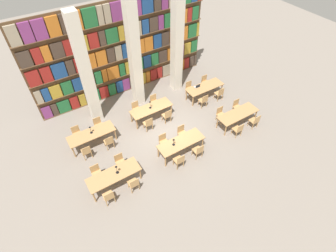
% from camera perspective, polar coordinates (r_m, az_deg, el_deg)
% --- Properties ---
extents(ground_plane, '(40.00, 40.00, 0.00)m').
position_cam_1_polar(ground_plane, '(13.97, -0.31, -1.64)').
color(ground_plane, gray).
extents(bookshelf_bank, '(10.63, 0.35, 5.50)m').
position_cam_1_polar(bookshelf_bank, '(15.56, -9.74, 16.03)').
color(bookshelf_bank, brown).
rests_on(bookshelf_bank, ground_plane).
extents(pillar_left, '(0.55, 0.55, 6.00)m').
position_cam_1_polar(pillar_left, '(13.56, -17.50, 11.03)').
color(pillar_left, silver).
rests_on(pillar_left, ground_plane).
extents(pillar_center, '(0.55, 0.55, 6.00)m').
position_cam_1_polar(pillar_center, '(14.26, -7.29, 14.65)').
color(pillar_center, silver).
rests_on(pillar_center, ground_plane).
extents(pillar_right, '(0.55, 0.55, 6.00)m').
position_cam_1_polar(pillar_right, '(15.39, 1.96, 17.46)').
color(pillar_right, silver).
rests_on(pillar_right, ground_plane).
extents(reading_table_0, '(2.33, 0.82, 0.77)m').
position_cam_1_polar(reading_table_0, '(11.74, -11.71, -10.47)').
color(reading_table_0, tan).
rests_on(reading_table_0, ground_plane).
extents(chair_0, '(0.42, 0.40, 0.88)m').
position_cam_1_polar(chair_0, '(11.48, -12.76, -14.73)').
color(chair_0, tan).
rests_on(chair_0, ground_plane).
extents(chair_1, '(0.42, 0.40, 0.88)m').
position_cam_1_polar(chair_1, '(12.26, -15.33, -9.75)').
color(chair_1, tan).
rests_on(chair_1, ground_plane).
extents(chair_2, '(0.42, 0.40, 0.88)m').
position_cam_1_polar(chair_2, '(11.62, -7.47, -12.32)').
color(chair_2, tan).
rests_on(chair_2, ground_plane).
extents(chair_3, '(0.42, 0.40, 0.88)m').
position_cam_1_polar(chair_3, '(12.39, -10.40, -7.60)').
color(chair_3, tan).
rests_on(chair_3, ground_plane).
extents(desk_lamp_0, '(0.14, 0.14, 0.48)m').
position_cam_1_polar(desk_lamp_0, '(11.43, -11.17, -8.99)').
color(desk_lamp_0, black).
rests_on(desk_lamp_0, reading_table_0).
extents(reading_table_1, '(2.33, 0.82, 0.77)m').
position_cam_1_polar(reading_table_1, '(12.64, 2.84, -3.68)').
color(reading_table_1, tan).
rests_on(reading_table_1, ground_plane).
extents(chair_4, '(0.42, 0.40, 0.88)m').
position_cam_1_polar(chair_4, '(12.24, 2.47, -7.47)').
color(chair_4, tan).
rests_on(chair_4, ground_plane).
extents(chair_5, '(0.42, 0.40, 0.88)m').
position_cam_1_polar(chair_5, '(12.98, -0.96, -3.31)').
color(chair_5, tan).
rests_on(chair_5, ground_plane).
extents(chair_6, '(0.42, 0.40, 0.88)m').
position_cam_1_polar(chair_6, '(12.68, 6.62, -5.31)').
color(chair_6, tan).
rests_on(chair_6, ground_plane).
extents(chair_7, '(0.42, 0.40, 0.88)m').
position_cam_1_polar(chair_7, '(13.39, 3.06, -1.42)').
color(chair_7, tan).
rests_on(chair_7, ground_plane).
extents(desk_lamp_1, '(0.14, 0.14, 0.41)m').
position_cam_1_polar(desk_lamp_1, '(12.24, 1.24, -3.26)').
color(desk_lamp_1, black).
rests_on(desk_lamp_1, reading_table_1).
extents(reading_table_2, '(2.33, 0.82, 0.77)m').
position_cam_1_polar(reading_table_2, '(14.49, 14.97, 2.42)').
color(reading_table_2, tan).
rests_on(reading_table_2, ground_plane).
extents(chair_8, '(0.42, 0.40, 0.88)m').
position_cam_1_polar(chair_8, '(13.99, 15.03, -0.72)').
color(chair_8, tan).
rests_on(chair_8, ground_plane).
extents(chair_9, '(0.42, 0.40, 0.88)m').
position_cam_1_polar(chair_9, '(14.64, 11.39, 2.61)').
color(chair_9, tan).
rests_on(chair_9, ground_plane).
extents(chair_10, '(0.42, 0.40, 0.88)m').
position_cam_1_polar(chair_10, '(14.71, 18.38, 1.08)').
color(chair_10, tan).
rests_on(chair_10, ground_plane).
extents(chair_11, '(0.42, 0.40, 0.88)m').
position_cam_1_polar(chair_11, '(15.33, 14.77, 4.19)').
color(chair_11, tan).
rests_on(chair_11, ground_plane).
extents(reading_table_3, '(2.33, 0.82, 0.77)m').
position_cam_1_polar(reading_table_3, '(13.52, -16.31, -1.80)').
color(reading_table_3, tan).
rests_on(reading_table_3, ground_plane).
extents(chair_12, '(0.42, 0.40, 0.88)m').
position_cam_1_polar(chair_12, '(13.15, -17.36, -5.28)').
color(chair_12, tan).
rests_on(chair_12, ground_plane).
extents(chair_13, '(0.42, 0.40, 0.88)m').
position_cam_1_polar(chair_13, '(14.12, -19.23, -1.49)').
color(chair_13, tan).
rests_on(chair_13, ground_plane).
extents(chair_14, '(0.42, 0.40, 0.88)m').
position_cam_1_polar(chair_14, '(13.28, -12.74, -3.32)').
color(chair_14, tan).
rests_on(chair_14, ground_plane).
extents(chair_15, '(0.42, 0.40, 0.88)m').
position_cam_1_polar(chair_15, '(14.24, -14.91, 0.30)').
color(chair_15, tan).
rests_on(chair_15, ground_plane).
extents(desk_lamp_2, '(0.14, 0.14, 0.45)m').
position_cam_1_polar(desk_lamp_2, '(13.29, -16.58, -0.52)').
color(desk_lamp_2, black).
rests_on(desk_lamp_2, reading_table_3).
extents(reading_table_4, '(2.33, 0.82, 0.77)m').
position_cam_1_polar(reading_table_4, '(14.36, -3.66, 3.73)').
color(reading_table_4, tan).
rests_on(reading_table_4, ground_plane).
extents(chair_16, '(0.42, 0.40, 0.88)m').
position_cam_1_polar(chair_16, '(13.86, -4.31, 0.58)').
color(chair_16, tan).
rests_on(chair_16, ground_plane).
extents(chair_17, '(0.42, 0.40, 0.88)m').
position_cam_1_polar(chair_17, '(14.79, -6.94, 3.81)').
color(chair_17, tan).
rests_on(chair_17, ground_plane).
extents(chair_18, '(0.42, 0.40, 0.88)m').
position_cam_1_polar(chair_18, '(14.27, -0.21, 2.35)').
color(chair_18, tan).
rests_on(chair_18, ground_plane).
extents(chair_19, '(0.42, 0.40, 0.88)m').
position_cam_1_polar(chair_19, '(15.17, -3.01, 5.40)').
color(chair_19, tan).
rests_on(chair_19, ground_plane).
extents(desk_lamp_3, '(0.14, 0.14, 0.49)m').
position_cam_1_polar(desk_lamp_3, '(14.10, -3.93, 4.96)').
color(desk_lamp_3, black).
rests_on(desk_lamp_3, reading_table_4).
extents(reading_table_5, '(2.33, 0.82, 0.77)m').
position_cam_1_polar(reading_table_5, '(15.95, 8.01, 8.27)').
color(reading_table_5, tan).
rests_on(reading_table_5, ground_plane).
extents(chair_20, '(0.42, 0.40, 0.88)m').
position_cam_1_polar(chair_20, '(15.36, 7.73, 5.58)').
color(chair_20, tan).
rests_on(chair_20, ground_plane).
extents(chair_21, '(0.42, 0.40, 0.88)m').
position_cam_1_polar(chair_21, '(16.19, 4.71, 8.29)').
color(chair_21, tan).
rests_on(chair_21, ground_plane).
extents(chair_22, '(0.42, 0.40, 0.88)m').
position_cam_1_polar(chair_22, '(16.01, 11.13, 6.98)').
color(chair_22, tan).
rests_on(chair_22, ground_plane).
extents(chair_23, '(0.42, 0.40, 0.88)m').
position_cam_1_polar(chair_23, '(16.81, 8.07, 9.55)').
color(chair_23, tan).
rests_on(chair_23, ground_plane).
extents(laptop, '(0.32, 0.22, 0.21)m').
position_cam_1_polar(laptop, '(15.79, 6.35, 8.55)').
color(laptop, silver).
rests_on(laptop, reading_table_5).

